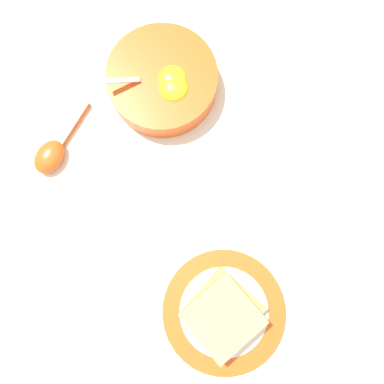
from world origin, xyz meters
TOP-DOWN VIEW (x-y plane):
  - ground_plane at (0.00, 0.00)m, footprint 3.00×3.00m
  - egg_bowl at (0.21, -0.16)m, footprint 0.17×0.17m
  - toast_plate at (-0.15, -0.08)m, footprint 0.18×0.18m
  - toast_sandwich at (-0.15, -0.08)m, footprint 0.12×0.12m
  - soup_spoon at (0.19, 0.04)m, footprint 0.10×0.13m

SIDE VIEW (x-z plane):
  - ground_plane at x=0.00m, z-range 0.00..0.00m
  - toast_plate at x=-0.15m, z-range 0.00..0.01m
  - soup_spoon at x=0.19m, z-range 0.00..0.02m
  - egg_bowl at x=0.21m, z-range -0.01..0.06m
  - toast_sandwich at x=-0.15m, z-range 0.01..0.05m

